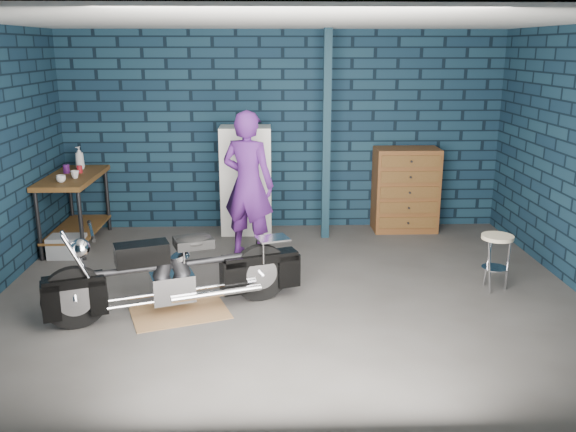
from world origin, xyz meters
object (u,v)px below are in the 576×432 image
(workbench, at_px, (75,210))
(person, at_px, (248,184))
(motorcycle, at_px, (177,267))
(tool_chest, at_px, (406,190))
(shop_stool, at_px, (495,263))
(locker, at_px, (246,180))
(storage_bin, at_px, (67,246))

(workbench, bearing_deg, person, -12.43)
(motorcycle, distance_m, tool_chest, 3.82)
(tool_chest, distance_m, shop_stool, 2.25)
(person, xyz_separation_m, locker, (-0.06, 0.97, -0.16))
(person, bearing_deg, shop_stool, 178.28)
(tool_chest, bearing_deg, shop_stool, -77.69)
(workbench, height_order, locker, locker)
(storage_bin, bearing_deg, shop_stool, -13.97)
(shop_stool, bearing_deg, locker, 140.74)
(storage_bin, relative_size, tool_chest, 0.36)
(motorcycle, height_order, storage_bin, motorcycle)
(tool_chest, height_order, shop_stool, tool_chest)
(workbench, bearing_deg, locker, 12.46)
(motorcycle, distance_m, shop_stool, 3.27)
(workbench, bearing_deg, motorcycle, -53.45)
(motorcycle, distance_m, person, 1.83)
(person, distance_m, locker, 0.99)
(person, height_order, tool_chest, person)
(motorcycle, xyz_separation_m, shop_stool, (3.23, 0.46, -0.16))
(person, bearing_deg, storage_bin, 23.33)
(storage_bin, relative_size, shop_stool, 0.70)
(locker, distance_m, shop_stool, 3.47)
(storage_bin, xyz_separation_m, shop_stool, (4.82, -1.20, 0.17))
(workbench, relative_size, motorcycle, 0.67)
(workbench, bearing_deg, shop_stool, -19.34)
(person, bearing_deg, locker, -63.36)
(motorcycle, relative_size, person, 1.18)
(storage_bin, bearing_deg, workbench, 92.29)
(motorcycle, distance_m, storage_bin, 2.32)
(storage_bin, distance_m, shop_stool, 4.97)
(workbench, distance_m, person, 2.33)
(workbench, relative_size, person, 0.79)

